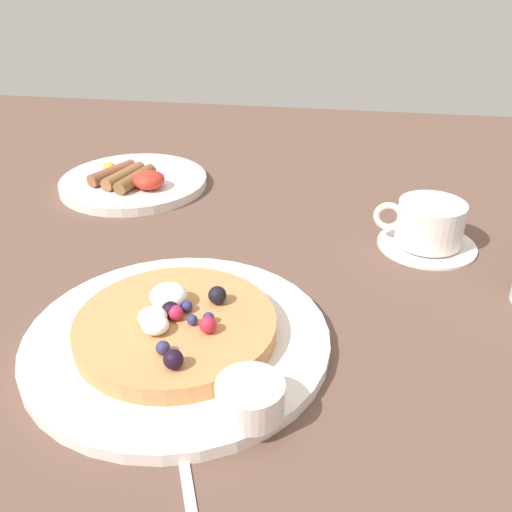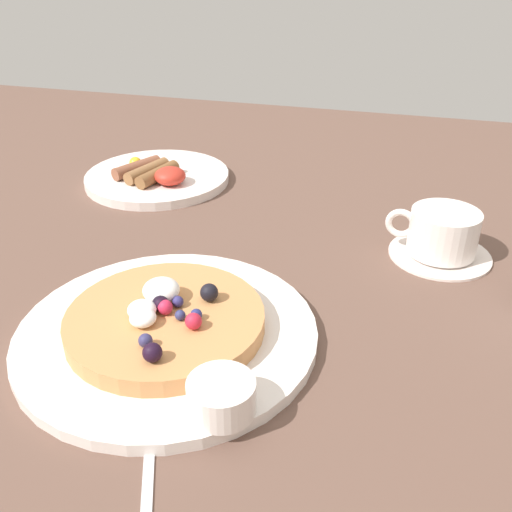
{
  "view_description": "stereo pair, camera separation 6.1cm",
  "coord_description": "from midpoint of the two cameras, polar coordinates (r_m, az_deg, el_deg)",
  "views": [
    {
      "loc": [
        12.57,
        -52.77,
        34.66
      ],
      "look_at": [
        4.03,
        0.26,
        4.0
      ],
      "focal_mm": 40.21,
      "sensor_mm": 36.0,
      "label": 1
    },
    {
      "loc": [
        18.49,
        -51.46,
        34.66
      ],
      "look_at": [
        4.03,
        0.26,
        4.0
      ],
      "focal_mm": 40.21,
      "sensor_mm": 36.0,
      "label": 2
    }
  ],
  "objects": [
    {
      "name": "ground_plane",
      "position": [
        0.65,
        -0.81,
        -3.91
      ],
      "size": [
        199.09,
        149.4,
        3.0
      ],
      "primitive_type": "cube",
      "color": "brown"
    },
    {
      "name": "coffee_saucer",
      "position": [
        0.74,
        20.06,
        0.17
      ],
      "size": [
        12.23,
        12.23,
        0.65
      ],
      "primitive_type": "cylinder",
      "color": "white",
      "rests_on": "ground_plane"
    },
    {
      "name": "syrup_ramekin",
      "position": [
        0.46,
        0.37,
        -13.9
      ],
      "size": [
        5.53,
        5.53,
        2.84
      ],
      "color": "white",
      "rests_on": "pancake_plate"
    },
    {
      "name": "fried_breakfast",
      "position": [
        0.9,
        -8.41,
        8.28
      ],
      "size": [
        13.7,
        11.12,
        2.78
      ],
      "color": "brown",
      "rests_on": "breakfast_plate"
    },
    {
      "name": "breakfast_plate",
      "position": [
        0.92,
        -7.91,
        7.71
      ],
      "size": [
        22.42,
        22.42,
        1.36
      ],
      "primitive_type": "cylinder",
      "color": "silver",
      "rests_on": "ground_plane"
    },
    {
      "name": "pancake_with_berries",
      "position": [
        0.55,
        -5.93,
        -6.39
      ],
      "size": [
        19.04,
        19.04,
        3.97
      ],
      "color": "tan",
      "rests_on": "pancake_plate"
    },
    {
      "name": "pancake_plate",
      "position": [
        0.56,
        -5.73,
        -7.75
      ],
      "size": [
        29.06,
        29.06,
        1.22
      ],
      "primitive_type": "cylinder",
      "color": "white",
      "rests_on": "ground_plane"
    },
    {
      "name": "coffee_cup",
      "position": [
        0.73,
        20.36,
        2.29
      ],
      "size": [
        11.05,
        8.16,
        5.28
      ],
      "color": "white",
      "rests_on": "coffee_saucer"
    }
  ]
}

